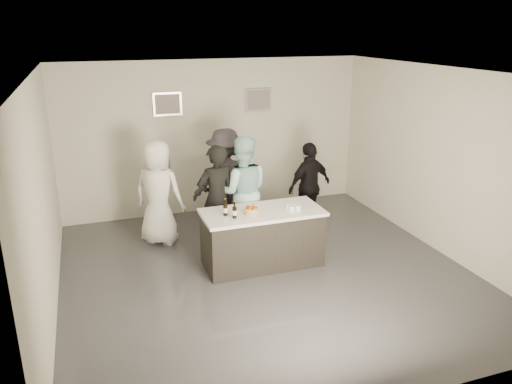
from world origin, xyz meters
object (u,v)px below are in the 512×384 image
Objects in this scene: cake at (251,211)px; person_guest_right at (309,186)px; beer_bottle_b at (235,210)px; person_main_blue at (242,191)px; person_main_black at (217,199)px; person_guest_back at (226,180)px; bar_counter at (262,238)px; beer_bottle_a at (225,207)px; person_guest_left at (158,193)px.

person_guest_right reaches higher than cake.
person_main_blue is at bearing 66.37° from beer_bottle_b.
person_main_black is at bearing 30.01° from person_main_blue.
person_main_black is at bearing 93.16° from beer_bottle_b.
person_main_blue is 0.76m from person_guest_back.
bar_counter is at bearing 117.60° from person_main_black.
person_main_black is at bearing 113.28° from cake.
cake is at bearing 86.06° from person_guest_back.
beer_bottle_a is 1.68m from person_guest_back.
person_main_black is at bearing 64.03° from person_guest_back.
beer_bottle_a is at bearing 171.46° from cake.
person_guest_right is (2.70, -0.25, -0.09)m from person_guest_left.
person_guest_left reaches higher than beer_bottle_a.
person_guest_right is at bearing -176.52° from person_main_black.
person_guest_left reaches higher than bar_counter.
beer_bottle_a is 2.23m from person_guest_right.
person_guest_right is (1.32, 1.13, 0.36)m from bar_counter.
bar_counter is 1.69m from person_guest_back.
person_main_black is 1.01× the size of person_guest_left.
person_guest_back reaches higher than bar_counter.
bar_counter is at bearing 107.63° from person_main_blue.
person_guest_right is at bearing 38.20° from cake.
beer_bottle_b is at bearing 17.87° from person_guest_right.
person_main_blue reaches higher than beer_bottle_b.
beer_bottle_a is 0.16× the size of person_guest_right.
person_guest_left is at bearing 129.06° from cake.
person_main_blue is at bearing -173.50° from person_main_black.
person_main_black is at bearing 177.84° from person_guest_left.
person_guest_right is at bearing 30.86° from beer_bottle_a.
cake is 1.87m from person_guest_left.
person_main_blue reaches higher than beer_bottle_a.
beer_bottle_b is 1.10m from person_main_blue.
person_main_black is at bearing 126.84° from bar_counter.
cake is 0.83× the size of beer_bottle_a.
person_guest_back is at bearing -35.65° from person_guest_right.
person_guest_back is at bearing -133.41° from person_guest_left.
cake is at bearing 104.04° from person_main_black.
person_guest_left is 2.71m from person_guest_right.
cake is at bearing -8.54° from beer_bottle_a.
person_main_blue reaches higher than person_main_black.
person_guest_left is (-0.89, 1.53, -0.13)m from beer_bottle_b.
beer_bottle_a is 0.14× the size of person_main_black.
beer_bottle_a is at bearing 124.46° from beer_bottle_b.
person_main_blue is at bearing 57.96° from beer_bottle_a.
bar_counter is 2.00m from person_guest_left.
beer_bottle_a is 0.14× the size of person_guest_back.
person_main_blue is 1.17× the size of person_guest_right.
person_guest_back reaches higher than person_guest_left.
person_main_black reaches higher than cake.
beer_bottle_a is 0.17m from beer_bottle_b.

